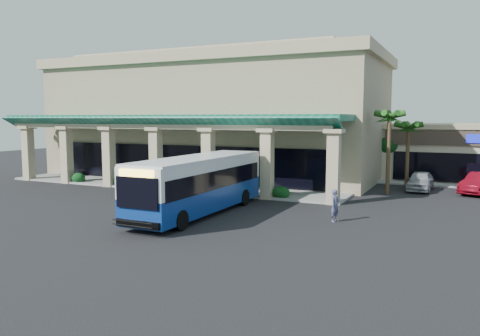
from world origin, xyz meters
The scene contains 10 objects.
ground centered at (0.00, 0.00, 0.00)m, with size 110.00×110.00×0.00m, color black.
main_building centered at (-8.00, 16.00, 5.67)m, with size 30.80×14.80×11.35m, color tan, non-canonical shape.
arcade centered at (-8.00, 6.80, 2.85)m, with size 30.00×6.20×5.70m, color #0F5E47, non-canonical shape.
palm_0 centered at (8.50, 11.00, 3.30)m, with size 2.40×2.40×6.60m, color #194713, non-canonical shape.
palm_1 centered at (9.50, 14.00, 2.90)m, with size 2.40×2.40×5.80m, color #194713, non-canonical shape.
palm_2 centered at (-22.50, 6.50, 3.10)m, with size 2.40×2.40×6.20m, color #194713, non-canonical shape.
broadleaf_tree centered at (7.50, 19.00, 2.41)m, with size 2.60×2.60×4.81m, color #0B3411, non-canonical shape.
transit_bus centered at (-0.14, -1.00, 1.63)m, with size 2.72×11.69×3.26m, color navy, non-canonical shape.
pedestrian centered at (7.34, 0.30, 0.86)m, with size 0.63×0.41×1.72m, color #505277.
car_silver centered at (10.52, 13.60, 0.73)m, with size 1.72×4.28×1.46m, color #B8B8C1.
Camera 1 is at (13.18, -23.67, 5.43)m, focal length 35.00 mm.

